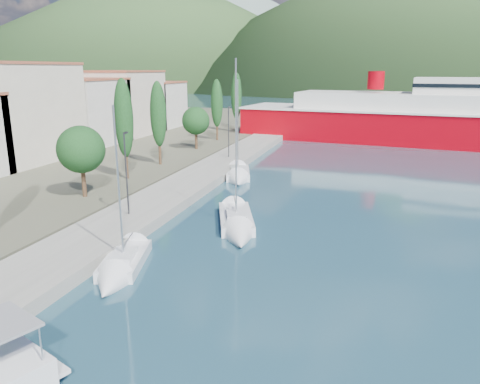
% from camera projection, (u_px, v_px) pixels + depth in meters
% --- Properties ---
extents(ground, '(1400.00, 1400.00, 0.00)m').
position_uv_depth(ground, '(349.00, 111.00, 129.40)').
color(ground, '#234859').
extents(quay, '(5.00, 88.00, 0.80)m').
position_uv_depth(quay, '(185.00, 186.00, 44.62)').
color(quay, gray).
rests_on(quay, ground).
extents(town_buildings, '(9.20, 69.20, 11.30)m').
position_uv_depth(town_buildings, '(51.00, 114.00, 59.74)').
color(town_buildings, beige).
rests_on(town_buildings, land_strip).
extents(tree_row, '(3.95, 62.35, 10.50)m').
position_uv_depth(tree_row, '(148.00, 123.00, 49.68)').
color(tree_row, '#47301E').
rests_on(tree_row, land_strip).
extents(lamp_posts, '(0.15, 47.68, 6.06)m').
position_uv_depth(lamp_posts, '(129.00, 170.00, 34.20)').
color(lamp_posts, '#2D2D33').
rests_on(lamp_posts, quay).
extents(sailboat_near, '(3.92, 7.40, 10.19)m').
position_uv_depth(sailboat_near, '(117.00, 273.00, 25.84)').
color(sailboat_near, silver).
rests_on(sailboat_near, ground).
extents(sailboat_mid, '(5.32, 9.18, 12.85)m').
position_uv_depth(sailboat_mid, '(238.00, 229.00, 32.91)').
color(sailboat_mid, silver).
rests_on(sailboat_mid, ground).
extents(sailboat_far, '(4.56, 7.96, 11.15)m').
position_uv_depth(sailboat_far, '(238.00, 178.00, 48.43)').
color(sailboat_far, silver).
rests_on(sailboat_far, ground).
extents(ferry, '(58.70, 18.82, 11.45)m').
position_uv_depth(ferry, '(428.00, 121.00, 72.04)').
color(ferry, '#9D000B').
rests_on(ferry, ground).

